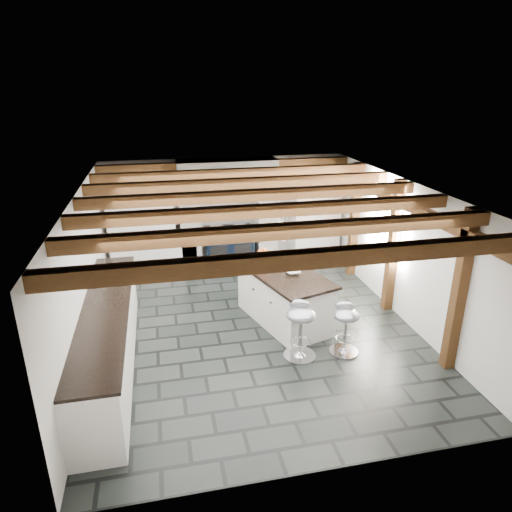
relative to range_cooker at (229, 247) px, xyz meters
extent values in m
plane|color=black|center=(0.00, -2.68, -0.47)|extent=(6.00, 6.00, 0.00)
plane|color=silver|center=(0.00, 0.32, 0.68)|extent=(5.00, 0.00, 5.00)
plane|color=silver|center=(-2.50, -2.68, 0.68)|extent=(0.00, 6.00, 6.00)
plane|color=silver|center=(2.50, -2.68, 0.68)|extent=(0.00, 6.00, 6.00)
plane|color=white|center=(0.00, -2.68, 1.83)|extent=(6.00, 6.00, 0.00)
cube|color=white|center=(-0.80, 0.02, 0.48)|extent=(0.40, 0.60, 1.90)
cube|color=white|center=(0.80, 0.02, 0.48)|extent=(0.40, 0.60, 1.90)
cube|color=#513617|center=(0.00, 0.02, 1.52)|extent=(2.10, 0.65, 0.18)
cube|color=white|center=(0.00, 0.02, 1.68)|extent=(2.00, 0.60, 0.31)
cube|color=black|center=(0.00, -0.30, 1.58)|extent=(1.00, 0.03, 0.22)
cube|color=silver|center=(0.00, -0.31, 1.58)|extent=(0.90, 0.01, 0.14)
cube|color=white|center=(-1.75, 0.02, 0.53)|extent=(1.30, 0.58, 2.00)
cube|color=white|center=(1.90, 0.02, 0.53)|extent=(1.00, 0.58, 2.00)
cube|color=white|center=(-2.20, -3.28, -0.03)|extent=(0.60, 3.80, 0.88)
cube|color=black|center=(-2.20, -3.28, 0.43)|extent=(0.64, 3.80, 0.04)
cube|color=white|center=(-1.05, 0.02, -0.03)|extent=(0.70, 0.60, 0.88)
cube|color=black|center=(-1.05, 0.02, 0.43)|extent=(0.74, 0.64, 0.04)
cube|color=#513617|center=(2.42, -2.68, 1.48)|extent=(0.15, 5.80, 0.14)
plane|color=white|center=(2.48, -2.08, 1.08)|extent=(0.00, 0.90, 0.90)
cube|color=#513617|center=(0.00, -5.28, 1.74)|extent=(5.00, 0.16, 0.16)
cube|color=#513617|center=(0.00, -4.41, 1.74)|extent=(5.00, 0.16, 0.16)
cube|color=#513617|center=(0.00, -3.54, 1.74)|extent=(5.00, 0.16, 0.16)
cube|color=#513617|center=(0.00, -2.68, 1.74)|extent=(5.00, 0.16, 0.16)
cube|color=#513617|center=(0.00, -1.81, 1.74)|extent=(5.00, 0.16, 0.16)
cube|color=#513617|center=(0.00, -0.94, 1.74)|extent=(5.00, 0.16, 0.16)
cube|color=#513617|center=(0.00, -0.08, 1.74)|extent=(5.00, 0.16, 0.16)
cube|color=#513617|center=(2.42, -4.28, 0.68)|extent=(0.15, 0.15, 2.30)
cube|color=#513617|center=(2.42, -2.48, 0.68)|extent=(0.15, 0.15, 2.30)
cube|color=#513617|center=(2.42, -0.88, 0.68)|extent=(0.15, 0.15, 2.30)
cylinder|color=black|center=(0.45, -2.73, 1.46)|extent=(0.01, 0.01, 0.56)
cylinder|color=white|center=(0.45, -2.73, 1.13)|extent=(0.09, 0.09, 0.22)
cylinder|color=black|center=(0.50, -2.43, 1.46)|extent=(0.01, 0.01, 0.56)
cylinder|color=white|center=(0.50, -2.43, 1.13)|extent=(0.09, 0.09, 0.22)
cylinder|color=black|center=(0.55, -2.13, 1.46)|extent=(0.01, 0.01, 0.56)
cylinder|color=white|center=(0.55, -2.13, 1.13)|extent=(0.09, 0.09, 0.22)
cube|color=black|center=(0.00, 0.00, -0.02)|extent=(1.00, 0.60, 0.90)
ellipsoid|color=silver|center=(-0.25, 0.00, 0.46)|extent=(0.28, 0.28, 0.11)
ellipsoid|color=silver|center=(0.25, 0.00, 0.46)|extent=(0.28, 0.28, 0.11)
cylinder|color=silver|center=(0.00, -0.32, 0.35)|extent=(0.95, 0.03, 0.03)
cube|color=black|center=(-0.25, -0.30, -0.02)|extent=(0.35, 0.02, 0.30)
cube|color=black|center=(0.25, -0.30, -0.02)|extent=(0.35, 0.02, 0.30)
cube|color=white|center=(0.52, -2.53, -0.05)|extent=(1.30, 1.86, 0.82)
cube|color=black|center=(0.52, -2.53, 0.38)|extent=(1.39, 1.95, 0.05)
imported|color=white|center=(0.25, -2.13, 0.49)|extent=(0.21, 0.21, 0.18)
ellipsoid|color=orange|center=(0.25, -2.13, 0.64)|extent=(0.19, 0.19, 0.11)
cylinder|color=white|center=(0.56, -2.18, 0.49)|extent=(0.11, 0.11, 0.17)
imported|color=white|center=(0.64, -2.59, 0.43)|extent=(0.30, 0.30, 0.06)
cylinder|color=white|center=(0.73, -2.42, 0.45)|extent=(0.05, 0.05, 0.09)
cylinder|color=white|center=(0.73, -2.42, 0.50)|extent=(0.21, 0.21, 0.01)
cylinder|color=beige|center=(0.73, -2.42, 0.54)|extent=(0.16, 0.16, 0.07)
cylinder|color=silver|center=(1.13, -3.65, -0.45)|extent=(0.43, 0.43, 0.03)
cone|color=silver|center=(1.13, -3.65, -0.41)|extent=(0.19, 0.19, 0.08)
cylinder|color=silver|center=(1.13, -3.65, -0.15)|extent=(0.05, 0.05, 0.53)
torus|color=silver|center=(1.13, -3.65, -0.23)|extent=(0.27, 0.27, 0.02)
ellipsoid|color=#9598A2|center=(1.13, -3.65, 0.16)|extent=(0.51, 0.51, 0.17)
ellipsoid|color=#9598A2|center=(1.17, -3.56, 0.25)|extent=(0.29, 0.21, 0.15)
cylinder|color=silver|center=(0.46, -3.62, -0.45)|extent=(0.47, 0.47, 0.03)
cone|color=silver|center=(0.46, -3.62, -0.40)|extent=(0.22, 0.22, 0.09)
cylinder|color=silver|center=(0.46, -3.62, -0.11)|extent=(0.05, 0.05, 0.59)
torus|color=silver|center=(0.46, -3.62, -0.21)|extent=(0.30, 0.30, 0.02)
ellipsoid|color=#9598A2|center=(0.46, -3.62, 0.22)|extent=(0.57, 0.57, 0.19)
ellipsoid|color=#9598A2|center=(0.51, -3.52, 0.33)|extent=(0.32, 0.23, 0.17)
camera|label=1|loc=(-1.37, -9.04, 3.29)|focal=32.00mm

